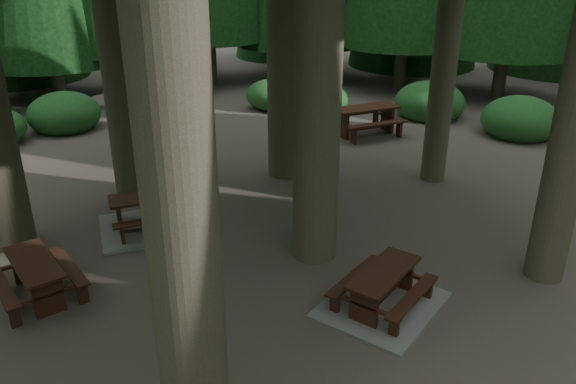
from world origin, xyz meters
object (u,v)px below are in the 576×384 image
picnic_table_b (36,273)px  picnic_table_d (366,116)px  picnic_table_a (382,295)px  picnic_table_c (154,217)px

picnic_table_b → picnic_table_d: (10.29, 4.64, 0.13)m
picnic_table_a → picnic_table_c: size_ratio=1.02×
picnic_table_b → picnic_table_c: (2.47, 1.56, -0.21)m
picnic_table_a → picnic_table_d: 9.44m
picnic_table_b → picnic_table_c: bearing=-65.5°
picnic_table_c → picnic_table_d: size_ratio=1.12×
picnic_table_a → picnic_table_c: (-2.40, 4.66, 0.03)m
picnic_table_c → picnic_table_d: (7.82, 3.07, 0.34)m
picnic_table_c → picnic_table_d: 8.41m
picnic_table_a → picnic_table_b: bearing=123.1°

